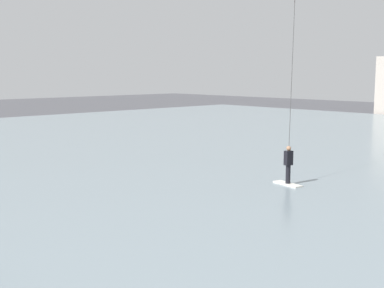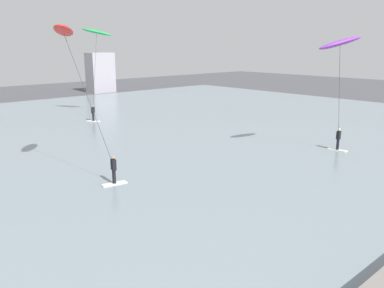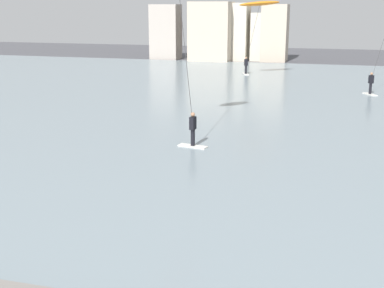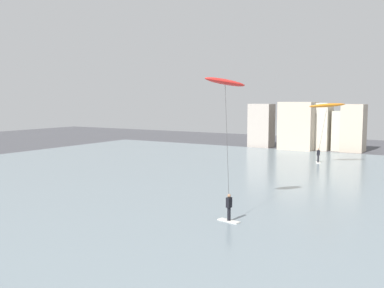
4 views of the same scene
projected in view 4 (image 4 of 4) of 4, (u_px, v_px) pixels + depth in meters
water_bay at (318, 190)px, 35.14m from camera, size 84.00×52.00×0.10m
far_shore_buildings at (342, 128)px, 61.17m from camera, size 41.27×5.53×6.93m
kitesurfer_orange at (327, 109)px, 46.43m from camera, size 3.92×5.14×6.93m
kitesurfer_red at (226, 96)px, 27.37m from camera, size 3.29×3.87×8.70m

